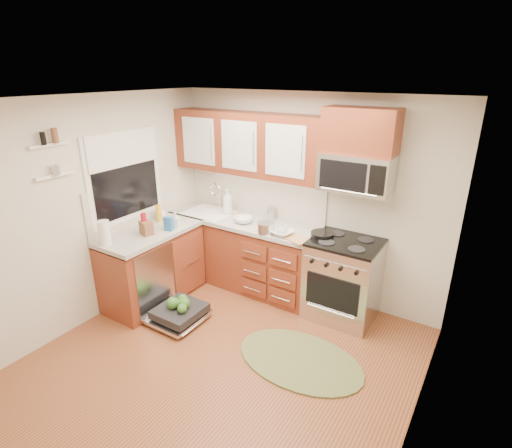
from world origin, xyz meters
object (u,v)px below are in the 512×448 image
Objects in this scene: stock_pot at (266,228)px; paper_towel_roll at (104,233)px; cutting_board at (297,239)px; skillet at (322,234)px; bowl_a at (282,233)px; dishwasher at (178,313)px; cup at (282,229)px; bowl_b at (243,220)px; upper_cabinets at (247,144)px; sink at (209,221)px; rug at (300,360)px; range at (343,279)px; microwave at (356,173)px.

stock_pot is 1.80m from paper_towel_roll.
cutting_board is 1.08× the size of paper_towel_roll.
stock_pot is at bearing 43.57° from paper_towel_roll.
skillet is 1.26× the size of stock_pot.
cutting_board is 1.22× the size of bowl_a.
dishwasher is 1.62m from cutting_board.
cup reaches higher than dishwasher.
bowl_b reaches higher than bowl_a.
upper_cabinets is at bearing 83.96° from dishwasher.
stock_pot is at bearing -17.53° from bowl_b.
cutting_board reaches higher than sink.
paper_towel_roll reaches higher than cup.
cutting_board reaches higher than rug.
upper_cabinets is 17.64× the size of cup.
microwave reaches higher than range.
upper_cabinets is 1.42m from microwave.
paper_towel_roll reaches higher than rug.
bowl_a is 0.07m from cup.
skillet reaches higher than range.
range is 0.71m from cutting_board.
upper_cabinets reaches higher than stock_pot.
cup is (-0.74, -0.24, -0.73)m from microwave.
rug is at bearing -27.34° from sink.
paper_towel_roll reaches higher than range.
microwave is (1.41, -0.02, -0.18)m from upper_cabinets.
sink is (-1.93, -0.01, 0.33)m from range.
skillet is 1.10× the size of bowl_b.
sink is at bearing 172.04° from bowl_a.
bowl_b is (-1.32, -0.20, -0.74)m from microwave.
paper_towel_roll is (-1.71, -1.24, 0.13)m from cutting_board.
rug is at bearing 11.92° from paper_towel_roll.
cup is (-0.71, 0.87, 0.96)m from rug.
sink is at bearing 168.91° from stock_pot.
dishwasher is 1.38m from bowl_b.
bowl_b is at bearing -69.55° from upper_cabinets.
paper_towel_roll is (-2.18, -0.46, 1.05)m from rug.
stock_pot is at bearing -152.30° from cup.
range is at bearing 3.36° from skillet.
microwave is at bearing 88.12° from rug.
bowl_a is (1.22, -0.17, 0.16)m from sink.
stock_pot is 0.41m from cutting_board.
bowl_a is at bearing -9.29° from bowl_b.
sink reaches higher than rug.
dishwasher is at bearing -140.93° from microwave.
stock_pot is at bearing -35.82° from upper_cabinets.
stock_pot is 0.70× the size of cutting_board.
microwave reaches higher than paper_towel_roll.
microwave is at bearing 33.22° from cutting_board.
microwave is 3.61× the size of stock_pot.
stock_pot is 0.43m from bowl_b.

